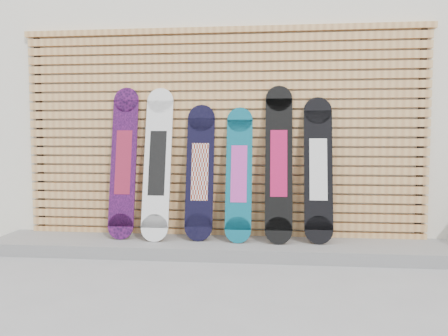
{
  "coord_description": "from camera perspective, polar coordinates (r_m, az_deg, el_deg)",
  "views": [
    {
      "loc": [
        0.33,
        -3.6,
        1.16
      ],
      "look_at": [
        -0.1,
        0.75,
        0.85
      ],
      "focal_mm": 35.0,
      "sensor_mm": 36.0,
      "label": 1
    }
  ],
  "objects": [
    {
      "name": "snowboard_3",
      "position": [
        4.39,
        1.97,
        -0.76
      ],
      "size": [
        0.26,
        0.35,
        1.35
      ],
      "color": "#0B586D",
      "rests_on": "concrete_step"
    },
    {
      "name": "snowboard_0",
      "position": [
        4.64,
        -12.98,
        0.74
      ],
      "size": [
        0.27,
        0.32,
        1.56
      ],
      "color": "black",
      "rests_on": "concrete_step"
    },
    {
      "name": "building",
      "position": [
        7.13,
        7.13,
        9.17
      ],
      "size": [
        12.0,
        5.0,
        3.6
      ],
      "primitive_type": "cube",
      "color": "silver",
      "rests_on": "ground"
    },
    {
      "name": "snowboard_2",
      "position": [
        4.46,
        -3.16,
        -0.49
      ],
      "size": [
        0.28,
        0.31,
        1.38
      ],
      "color": "black",
      "rests_on": "concrete_step"
    },
    {
      "name": "slat_wall",
      "position": [
        4.6,
        -0.3,
        4.65
      ],
      "size": [
        4.26,
        0.08,
        2.29
      ],
      "color": "tan",
      "rests_on": "ground"
    },
    {
      "name": "snowboard_1",
      "position": [
        4.5,
        -8.68,
        0.64
      ],
      "size": [
        0.28,
        0.38,
        1.56
      ],
      "color": "white",
      "rests_on": "concrete_step"
    },
    {
      "name": "snowboard_5",
      "position": [
        4.42,
        12.21,
        -0.17
      ],
      "size": [
        0.28,
        0.32,
        1.45
      ],
      "color": "black",
      "rests_on": "concrete_step"
    },
    {
      "name": "ground",
      "position": [
        3.8,
        0.46,
        -13.73
      ],
      "size": [
        80.0,
        80.0,
        0.0
      ],
      "primitive_type": "plane",
      "color": "gray",
      "rests_on": "ground"
    },
    {
      "name": "snowboard_4",
      "position": [
        4.37,
        7.16,
        0.62
      ],
      "size": [
        0.27,
        0.36,
        1.57
      ],
      "color": "black",
      "rests_on": "concrete_step"
    },
    {
      "name": "concrete_step",
      "position": [
        4.45,
        -0.69,
        -10.27
      ],
      "size": [
        4.6,
        0.7,
        0.12
      ],
      "primitive_type": "cube",
      "color": "gray",
      "rests_on": "ground"
    }
  ]
}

